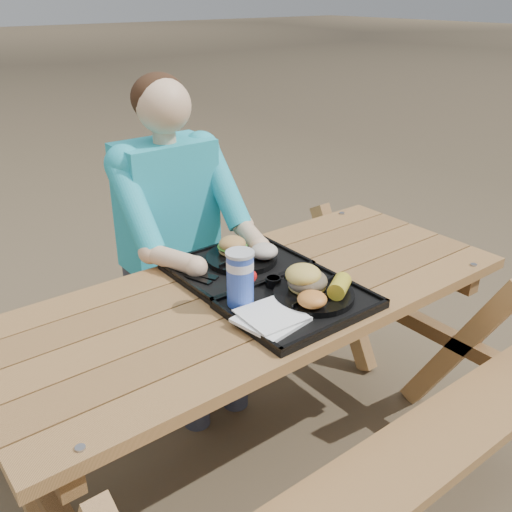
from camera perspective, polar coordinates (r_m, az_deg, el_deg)
ground at (r=2.37m, az=0.00°, el=-19.68°), size 60.00×60.00×0.00m
picnic_table at (r=2.12m, az=0.00°, el=-12.46°), size 1.80×1.49×0.75m
tray_near at (r=1.82m, az=4.38°, el=-4.91°), size 0.45×0.35×0.02m
tray_far at (r=2.06m, az=-1.95°, el=-1.03°), size 0.45×0.35×0.02m
plate_near at (r=1.84m, az=5.79°, el=-3.90°), size 0.26×0.26×0.02m
plate_far at (r=2.07m, az=-1.45°, el=-0.21°), size 0.26×0.26×0.02m
napkin_stack at (r=1.71m, az=1.50°, el=-6.24°), size 0.20×0.20×0.02m
soda_cup at (r=1.76m, az=-1.59°, el=-2.40°), size 0.08×0.08×0.17m
condiment_bbq at (r=1.90m, az=1.74°, el=-2.59°), size 0.05×0.05×0.03m
condiment_mustard at (r=1.92m, az=3.48°, el=-2.28°), size 0.04×0.04×0.03m
sandwich at (r=1.83m, az=5.21°, el=-1.46°), size 0.12×0.12×0.13m
mac_cheese at (r=1.74m, az=5.64°, el=-4.33°), size 0.09×0.09×0.05m
corn_cob at (r=1.82m, az=8.34°, el=-3.01°), size 0.13×0.13×0.06m
cutlery_far at (r=1.99m, az=-6.11°, el=-1.80°), size 0.11×0.16×0.01m
burger at (r=2.08m, az=-2.39°, el=1.55°), size 0.10×0.10×0.09m
baked_beans at (r=1.98m, az=-1.73°, el=-0.63°), size 0.07×0.07×0.03m
potato_salad at (r=2.04m, az=0.83°, el=0.49°), size 0.10×0.10×0.05m
diner at (r=2.44m, az=-8.34°, el=-0.04°), size 0.48×0.84×1.28m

